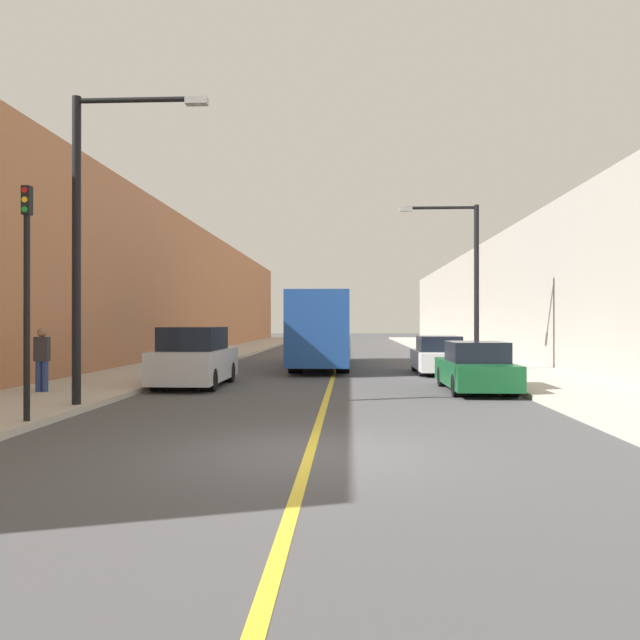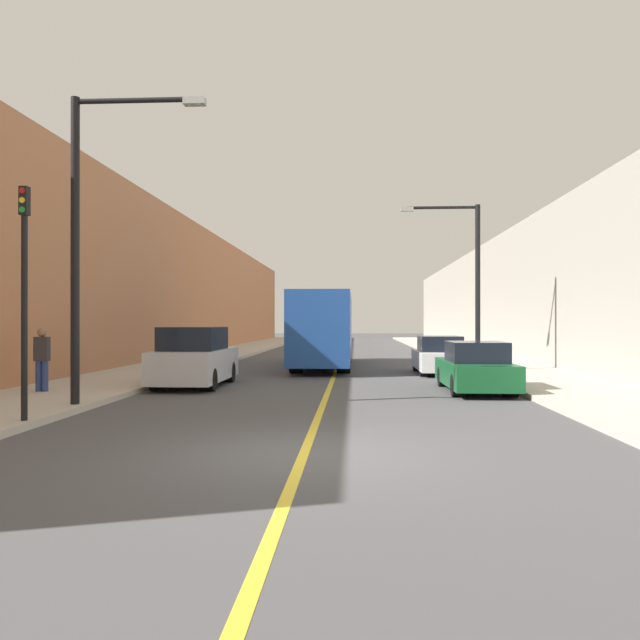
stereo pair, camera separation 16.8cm
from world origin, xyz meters
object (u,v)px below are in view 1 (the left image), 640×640
bus (323,328)px  car_right_mid (438,357)px  parked_suv_left (195,359)px  car_right_near (476,369)px  pedestrian (42,359)px  traffic_light (27,293)px  street_lamp_right (468,273)px  street_lamp_left (90,224)px

bus → car_right_mid: 5.86m
bus → parked_suv_left: size_ratio=2.39×
car_right_near → pedestrian: size_ratio=2.55×
bus → traffic_light: 17.16m
parked_suv_left → street_lamp_right: 11.46m
parked_suv_left → car_right_near: bearing=-6.5°
bus → parked_suv_left: 9.40m
traffic_light → pedestrian: traffic_light is taller
parked_suv_left → bus: bearing=67.0°
car_right_near → street_lamp_left: (-9.60, -4.45, 3.60)m
car_right_near → parked_suv_left: bearing=173.5°
car_right_near → pedestrian: (-11.98, -1.96, 0.38)m
bus → traffic_light: traffic_light is taller
bus → street_lamp_right: bearing=-27.7°
parked_suv_left → street_lamp_right: size_ratio=0.69×
bus → street_lamp_right: street_lamp_right is taller
street_lamp_left → car_right_mid: bearing=48.7°
street_lamp_right → traffic_light: (-10.82, -13.33, -1.41)m
street_lamp_left → traffic_light: (-0.22, -2.38, -1.69)m
bus → pedestrian: size_ratio=6.27×
parked_suv_left → pedestrian: bearing=-139.6°
street_lamp_right → traffic_light: size_ratio=1.46×
bus → parked_suv_left: bearing=-113.0°
bus → street_lamp_right: 7.01m
bus → car_right_near: 10.82m
car_right_near → pedestrian: 12.15m
car_right_mid → street_lamp_right: bearing=13.1°
parked_suv_left → street_lamp_right: (9.54, 5.54, 3.12)m
bus → car_right_mid: bus is taller
pedestrian → parked_suv_left: bearing=40.4°
car_right_near → street_lamp_left: street_lamp_left is taller
bus → car_right_near: bus is taller
bus → traffic_light: (-4.93, -16.41, 0.84)m
bus → pedestrian: 13.57m
street_lamp_right → pedestrian: (-12.98, -8.47, -2.95)m
car_right_near → bus: bearing=117.0°
car_right_near → traffic_light: 12.11m
car_right_mid → pedestrian: 14.34m
car_right_near → street_lamp_right: size_ratio=0.67×
car_right_near → traffic_light: size_ratio=0.98×
bus → car_right_near: (4.89, -9.59, -1.08)m
parked_suv_left → street_lamp_left: (-1.06, -5.42, 3.40)m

